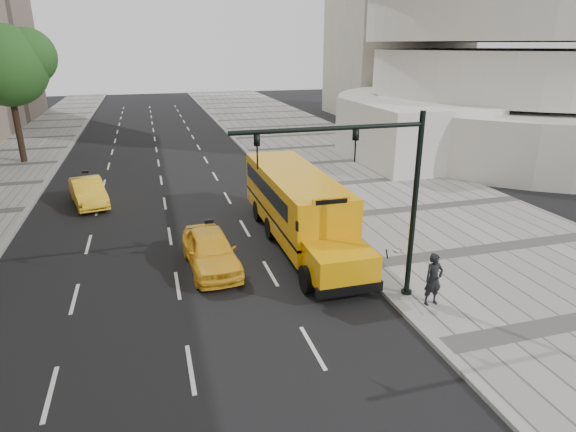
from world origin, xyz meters
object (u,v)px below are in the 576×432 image
object	(u,v)px
tree_c	(8,65)
traffic_signal	(376,187)
taxi_near	(211,250)
taxi_far	(88,192)
pedestrian	(433,279)
school_bus	(296,201)

from	to	relation	value
tree_c	traffic_signal	xyz separation A→B (m)	(15.59, -25.70, -2.86)
taxi_near	taxi_far	xyz separation A→B (m)	(-5.35, 9.85, -0.05)
tree_c	pedestrian	xyz separation A→B (m)	(17.42, -26.57, -5.90)
school_bus	taxi_far	xyz separation A→B (m)	(-9.46, 7.82, -1.05)
school_bus	pedestrian	xyz separation A→B (m)	(2.52, -7.07, -0.72)
tree_c	taxi_near	xyz separation A→B (m)	(10.79, -21.53, -6.19)
taxi_far	traffic_signal	xyz separation A→B (m)	(10.15, -14.02, 3.37)
pedestrian	tree_c	bearing A→B (deg)	121.02
traffic_signal	pedestrian	bearing A→B (deg)	-25.57
school_bus	taxi_near	size ratio (longest dim) A/B	2.58
school_bus	taxi_near	distance (m)	4.69
tree_c	school_bus	world-z (taller)	tree_c
tree_c	traffic_signal	bearing A→B (deg)	-58.76
school_bus	traffic_signal	size ratio (longest dim) A/B	1.81
tree_c	taxi_far	size ratio (longest dim) A/B	2.22
school_bus	pedestrian	size ratio (longest dim) A/B	6.43
tree_c	traffic_signal	distance (m)	30.19
taxi_near	traffic_signal	size ratio (longest dim) A/B	0.70
tree_c	taxi_near	bearing A→B (deg)	-63.38
taxi_near	taxi_far	distance (m)	11.21
tree_c	school_bus	distance (m)	25.08
taxi_near	taxi_far	size ratio (longest dim) A/B	1.03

